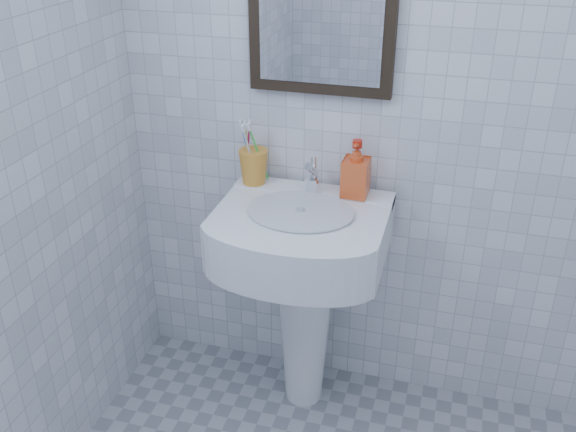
% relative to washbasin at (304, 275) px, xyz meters
% --- Properties ---
extents(wall_back, '(2.20, 0.02, 2.50)m').
position_rel_washbasin_xyz_m(wall_back, '(0.35, 0.21, 0.64)').
color(wall_back, white).
rests_on(wall_back, ground).
extents(washbasin, '(0.59, 0.43, 0.90)m').
position_rel_washbasin_xyz_m(washbasin, '(0.00, 0.00, 0.00)').
color(washbasin, white).
rests_on(washbasin, ground).
extents(faucet, '(0.05, 0.12, 0.14)m').
position_rel_washbasin_xyz_m(faucet, '(0.00, 0.11, 0.34)').
color(faucet, silver).
rests_on(faucet, washbasin).
extents(toothbrush_cup, '(0.13, 0.13, 0.13)m').
position_rel_washbasin_xyz_m(toothbrush_cup, '(-0.23, 0.12, 0.35)').
color(toothbrush_cup, orange).
rests_on(toothbrush_cup, washbasin).
extents(soap_dispenser, '(0.09, 0.10, 0.21)m').
position_rel_washbasin_xyz_m(soap_dispenser, '(0.15, 0.12, 0.39)').
color(soap_dispenser, red).
rests_on(soap_dispenser, washbasin).
extents(wall_mirror, '(0.50, 0.04, 0.62)m').
position_rel_washbasin_xyz_m(wall_mirror, '(0.00, 0.19, 0.94)').
color(wall_mirror, black).
rests_on(wall_mirror, wall_back).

